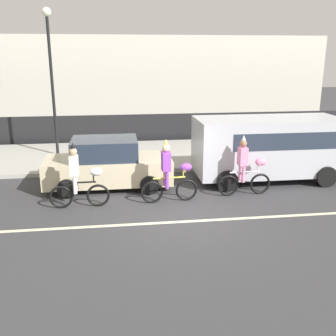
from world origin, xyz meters
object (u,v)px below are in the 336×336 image
object	(u,v)px
parked_car_beige	(108,164)
street_lamp_post	(50,61)
parked_van_silver	(270,144)
parade_cyclist_pink	(245,169)
parade_cyclist_purple	(170,175)
parade_cyclist_zebra	(79,179)

from	to	relation	value
parked_car_beige	street_lamp_post	bearing A→B (deg)	117.82
parked_car_beige	street_lamp_post	distance (m)	5.67
parked_van_silver	street_lamp_post	bearing A→B (deg)	152.35
parade_cyclist_pink	parked_van_silver	xyz separation A→B (m)	(1.32, 1.40, 0.44)
parked_van_silver	street_lamp_post	world-z (taller)	street_lamp_post
parade_cyclist_purple	parked_car_beige	size ratio (longest dim) A/B	0.47
parked_van_silver	parked_car_beige	size ratio (longest dim) A/B	1.22
parade_cyclist_zebra	parade_cyclist_pink	distance (m)	5.04
parade_cyclist_pink	street_lamp_post	size ratio (longest dim) A/B	0.33
parade_cyclist_zebra	parked_van_silver	xyz separation A→B (m)	(6.35, 1.78, 0.44)
parked_van_silver	parade_cyclist_purple	bearing A→B (deg)	-155.66
parade_cyclist_purple	parade_cyclist_pink	world-z (taller)	same
parade_cyclist_pink	parked_car_beige	world-z (taller)	parade_cyclist_pink
parade_cyclist_pink	parked_van_silver	world-z (taller)	parked_van_silver
parade_cyclist_purple	parked_car_beige	xyz separation A→B (m)	(-1.84, 1.62, -0.06)
parade_cyclist_zebra	street_lamp_post	xyz separation A→B (m)	(-1.40, 5.84, 3.15)
parade_cyclist_zebra	parked_van_silver	distance (m)	6.61
parade_cyclist_purple	street_lamp_post	world-z (taller)	street_lamp_post
parade_cyclist_purple	parked_van_silver	world-z (taller)	parked_van_silver
parade_cyclist_zebra	parked_car_beige	world-z (taller)	parade_cyclist_zebra
parade_cyclist_purple	parked_van_silver	bearing A→B (deg)	24.34
parade_cyclist_pink	parked_car_beige	distance (m)	4.45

